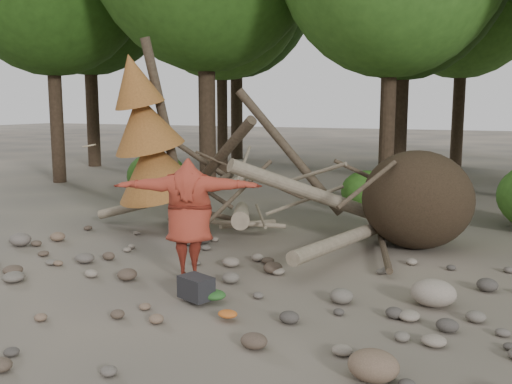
% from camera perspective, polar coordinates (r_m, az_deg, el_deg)
% --- Properties ---
extents(ground, '(120.00, 120.00, 0.00)m').
position_cam_1_polar(ground, '(8.86, -5.95, -10.23)').
color(ground, '#514C44').
rests_on(ground, ground).
extents(deadfall_pile, '(8.55, 5.24, 3.30)m').
position_cam_1_polar(deadfall_pile, '(11.85, 12.98, -0.80)').
color(deadfall_pile, '#332619').
rests_on(deadfall_pile, ground).
extents(dead_conifer, '(2.06, 2.16, 4.35)m').
position_cam_1_polar(dead_conifer, '(12.92, -10.68, 5.23)').
color(dead_conifer, '#4C3F30').
rests_on(dead_conifer, ground).
extents(bush_left, '(1.80, 1.80, 1.44)m').
position_cam_1_polar(bush_left, '(17.54, -9.89, 1.59)').
color(bush_left, '#285316').
rests_on(bush_left, ground).
extents(bush_mid, '(1.40, 1.40, 1.12)m').
position_cam_1_polar(bush_mid, '(15.60, 11.06, 0.08)').
color(bush_mid, '#356A1E').
rests_on(bush_mid, ground).
extents(frisbee_thrower, '(3.64, 1.44, 2.10)m').
position_cam_1_polar(frisbee_thrower, '(9.34, -6.73, -2.54)').
color(frisbee_thrower, maroon).
rests_on(frisbee_thrower, ground).
extents(backpack, '(0.58, 0.49, 0.33)m').
position_cam_1_polar(backpack, '(8.51, -6.00, -9.86)').
color(backpack, black).
rests_on(backpack, ground).
extents(cloth_green, '(0.38, 0.32, 0.14)m').
position_cam_1_polar(cloth_green, '(8.50, -4.29, -10.53)').
color(cloth_green, '#2A5B24').
rests_on(cloth_green, ground).
extents(cloth_orange, '(0.27, 0.22, 0.10)m').
position_cam_1_polar(cloth_orange, '(7.83, -2.85, -12.42)').
color(cloth_orange, '#BE5C20').
rests_on(cloth_orange, ground).
extents(boulder_front_right, '(0.54, 0.49, 0.33)m').
position_cam_1_polar(boulder_front_right, '(6.37, 11.66, -16.63)').
color(boulder_front_right, brown).
rests_on(boulder_front_right, ground).
extents(boulder_mid_right, '(0.65, 0.58, 0.39)m').
position_cam_1_polar(boulder_mid_right, '(8.70, 17.31, -9.61)').
color(boulder_mid_right, gray).
rests_on(boulder_mid_right, ground).
extents(boulder_mid_left, '(0.45, 0.40, 0.27)m').
position_cam_1_polar(boulder_mid_left, '(12.66, -22.51, -4.41)').
color(boulder_mid_left, '#6A6159').
rests_on(boulder_mid_left, ground).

